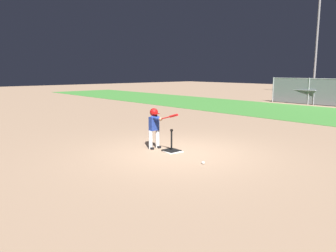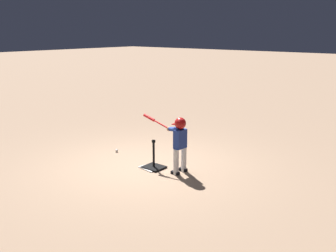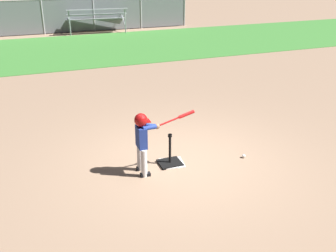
# 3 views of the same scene
# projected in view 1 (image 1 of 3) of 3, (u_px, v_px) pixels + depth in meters

# --- Properties ---
(ground_plane) EXTENTS (90.00, 90.00, 0.00)m
(ground_plane) POSITION_uv_depth(u_px,v_px,m) (179.00, 153.00, 8.93)
(ground_plane) COLOR #93755B
(home_plate) EXTENTS (0.50, 0.50, 0.02)m
(home_plate) POSITION_uv_depth(u_px,v_px,m) (173.00, 151.00, 9.11)
(home_plate) COLOR white
(home_plate) RESTS_ON ground_plane
(batting_tee) EXTENTS (0.43, 0.39, 0.62)m
(batting_tee) POSITION_uv_depth(u_px,v_px,m) (172.00, 148.00, 9.13)
(batting_tee) COLOR black
(batting_tee) RESTS_ON ground_plane
(batter_child) EXTENTS (1.13, 0.37, 1.17)m
(batter_child) POSITION_uv_depth(u_px,v_px,m) (155.00, 123.00, 9.34)
(batter_child) COLOR silver
(batter_child) RESTS_ON ground_plane
(baseball) EXTENTS (0.07, 0.07, 0.07)m
(baseball) POSITION_uv_depth(u_px,v_px,m) (203.00, 163.00, 7.87)
(baseball) COLOR white
(baseball) RESTS_ON ground_plane
(bleachers_right_center) EXTENTS (3.42, 2.01, 0.99)m
(bleachers_right_center) POSITION_uv_depth(u_px,v_px,m) (299.00, 96.00, 23.22)
(bleachers_right_center) COLOR #93969E
(bleachers_right_center) RESTS_ON ground_plane
(field_light_pole) EXTENTS (1.76, 0.44, 9.88)m
(field_light_pole) POSITION_uv_depth(u_px,v_px,m) (318.00, 27.00, 31.07)
(field_light_pole) COLOR slate
(field_light_pole) RESTS_ON ground_plane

